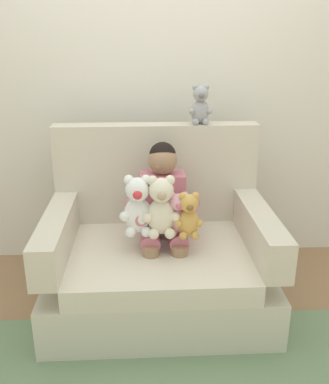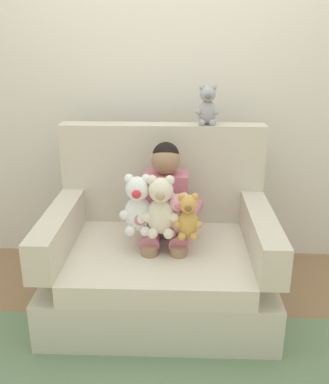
% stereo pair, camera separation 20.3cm
% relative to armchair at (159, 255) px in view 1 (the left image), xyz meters
% --- Properties ---
extents(ground_plane, '(8.00, 8.00, 0.00)m').
position_rel_armchair_xyz_m(ground_plane, '(0.00, -0.06, -0.32)').
color(ground_plane, '#936D4C').
extents(back_wall, '(6.00, 0.10, 2.60)m').
position_rel_armchair_xyz_m(back_wall, '(0.00, 0.70, 0.98)').
color(back_wall, silver).
rests_on(back_wall, ground).
extents(armchair, '(1.28, 0.94, 1.05)m').
position_rel_armchair_xyz_m(armchair, '(0.00, 0.00, 0.00)').
color(armchair, beige).
rests_on(armchair, ground).
extents(seated_child, '(0.45, 0.39, 0.82)m').
position_rel_armchair_xyz_m(seated_child, '(0.03, 0.02, 0.31)').
color(seated_child, '#C66B7F').
rests_on(seated_child, armchair).
extents(plush_white, '(0.20, 0.17, 0.34)m').
position_rel_armchair_xyz_m(plush_white, '(-0.12, -0.11, 0.36)').
color(plush_white, white).
rests_on(plush_white, armchair).
extents(plush_honey, '(0.15, 0.12, 0.26)m').
position_rel_armchair_xyz_m(plush_honey, '(0.16, -0.17, 0.32)').
color(plush_honey, gold).
rests_on(plush_honey, armchair).
extents(plush_cream, '(0.21, 0.17, 0.35)m').
position_rel_armchair_xyz_m(plush_cream, '(0.01, -0.14, 0.36)').
color(plush_cream, silver).
rests_on(plush_cream, armchair).
extents(plush_pink, '(0.15, 0.12, 0.25)m').
position_rel_armchair_xyz_m(plush_pink, '(0.10, -0.13, 0.32)').
color(plush_pink, '#EAA8BC').
rests_on(plush_pink, armchair).
extents(plush_grey_on_backrest, '(0.15, 0.12, 0.24)m').
position_rel_armchair_xyz_m(plush_grey_on_backrest, '(0.27, 0.34, 0.84)').
color(plush_grey_on_backrest, '#9E9EA3').
rests_on(plush_grey_on_backrest, armchair).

